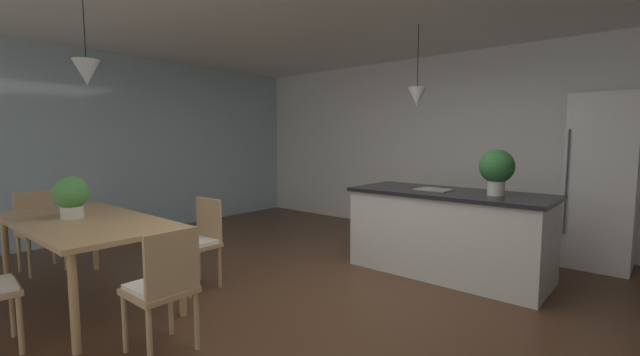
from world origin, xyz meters
name	(u,v)px	position (x,y,z in m)	size (l,w,h in m)	color
ground_plane	(326,306)	(0.00, 0.00, -0.02)	(10.00, 8.40, 0.04)	#4C301E
wall_back_kitchen	(470,146)	(0.00, 3.26, 1.35)	(10.00, 0.12, 2.70)	white
window_wall_left_glazing	(120,146)	(-4.06, 0.00, 1.35)	(0.06, 8.40, 2.70)	#9EB7C6
dining_table	(85,227)	(-1.65, -1.35, 0.69)	(1.97, 0.96, 0.75)	tan
chair_kitchen_end	(163,286)	(-0.30, -1.35, 0.47)	(0.41, 0.41, 0.87)	tan
chair_far_right	(198,240)	(-1.21, -0.50, 0.47)	(0.41, 0.41, 0.87)	tan
chair_window_end	(39,228)	(-3.01, -1.36, 0.47)	(0.42, 0.42, 0.87)	tan
kitchen_island	(448,232)	(0.46, 1.49, 0.46)	(2.05, 0.89, 0.91)	silver
refrigerator	(602,182)	(1.66, 2.86, 0.98)	(0.66, 0.67, 1.95)	silver
pendant_over_table	(87,72)	(-1.76, -1.23, 2.05)	(0.23, 0.23, 0.76)	black
pendant_over_island_main	(417,97)	(0.06, 1.49, 1.92)	(0.20, 0.20, 0.89)	black
potted_plant_on_island	(497,169)	(0.94, 1.49, 1.17)	(0.33, 0.33, 0.45)	beige
potted_plant_on_table	(71,195)	(-1.80, -1.40, 0.96)	(0.29, 0.29, 0.38)	beige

